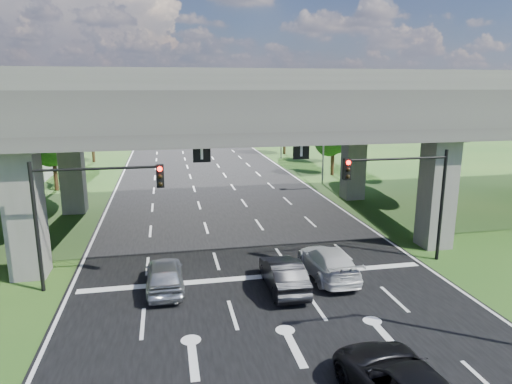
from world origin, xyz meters
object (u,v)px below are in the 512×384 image
object	(u,v)px
car_silver	(165,275)
signal_right	(406,186)
car_white	(328,262)
signal_left	(85,201)
streetlight_beyond	(279,113)
streetlight_far	(320,123)
car_dark	(283,274)

from	to	relation	value
car_silver	signal_right	bearing A→B (deg)	-176.05
car_white	signal_left	bearing A→B (deg)	-4.82
signal_right	streetlight_beyond	distance (m)	36.17
streetlight_far	car_dark	bearing A→B (deg)	-112.76
signal_left	streetlight_far	distance (m)	26.95
signal_right	car_dark	world-z (taller)	signal_right
signal_right	car_dark	distance (m)	8.02
signal_left	signal_right	bearing A→B (deg)	0.00
streetlight_beyond	car_dark	bearing A→B (deg)	-103.66
streetlight_beyond	car_silver	world-z (taller)	streetlight_beyond
streetlight_beyond	car_silver	size ratio (longest dim) A/B	2.37
signal_right	car_silver	distance (m)	12.83
signal_left	car_dark	world-z (taller)	signal_left
signal_left	streetlight_beyond	bearing A→B (deg)	63.57
car_silver	car_white	world-z (taller)	car_silver
signal_right	signal_left	bearing A→B (deg)	180.00
streetlight_beyond	signal_right	bearing A→B (deg)	-93.61
signal_right	signal_left	size ratio (longest dim) A/B	1.00
signal_right	car_silver	world-z (taller)	signal_right
streetlight_far	car_silver	distance (m)	26.08
streetlight_far	signal_right	bearing A→B (deg)	-96.47
car_dark	signal_right	bearing A→B (deg)	-163.30
signal_left	car_silver	size ratio (longest dim) A/B	1.42
streetlight_far	car_silver	size ratio (longest dim) A/B	2.37
streetlight_far	streetlight_beyond	xyz separation A→B (m)	(0.00, 16.00, 0.00)
streetlight_far	car_dark	size ratio (longest dim) A/B	2.30
signal_right	streetlight_far	world-z (taller)	streetlight_far
streetlight_far	car_dark	distance (m)	24.43
signal_right	car_white	size ratio (longest dim) A/B	1.21
streetlight_far	car_dark	xyz separation A→B (m)	(-9.25, -22.04, -5.10)
signal_left	car_dark	size ratio (longest dim) A/B	1.38
car_white	signal_right	bearing A→B (deg)	-168.00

